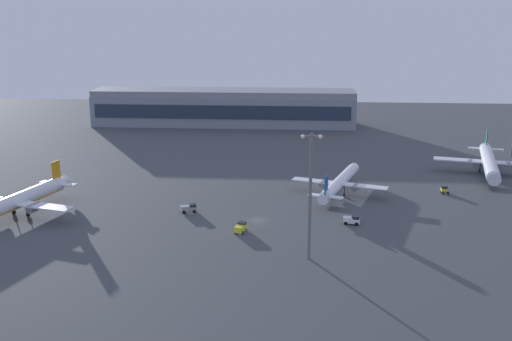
% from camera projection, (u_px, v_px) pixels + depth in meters
% --- Properties ---
extents(ground_plane, '(416.00, 416.00, 0.00)m').
position_uv_depth(ground_plane, '(258.00, 220.00, 152.18)').
color(ground_plane, '#424449').
extents(terminal_building, '(121.13, 22.40, 16.40)m').
position_uv_depth(terminal_building, '(224.00, 107.00, 278.58)').
color(terminal_building, gray).
rests_on(terminal_building, ground).
extents(airplane_near_gate, '(33.20, 42.28, 11.04)m').
position_uv_depth(airplane_near_gate, '(14.00, 203.00, 152.94)').
color(airplane_near_gate, silver).
rests_on(airplane_near_gate, ground).
extents(airplane_mid_apron, '(27.76, 35.29, 9.29)m').
position_uv_depth(airplane_mid_apron, '(339.00, 183.00, 172.99)').
color(airplane_mid_apron, white).
rests_on(airplane_mid_apron, ground).
extents(airplane_terminal_side, '(34.70, 44.28, 11.46)m').
position_uv_depth(airplane_terminal_side, '(489.00, 162.00, 193.50)').
color(airplane_terminal_side, silver).
rests_on(airplane_terminal_side, ground).
extents(pushback_tug, '(1.86, 3.11, 2.05)m').
position_uv_depth(pushback_tug, '(444.00, 189.00, 174.97)').
color(pushback_tug, yellow).
rests_on(pushback_tug, ground).
extents(cargo_loader, '(4.32, 2.40, 2.25)m').
position_uv_depth(cargo_loader, '(352.00, 220.00, 149.18)').
color(cargo_loader, white).
rests_on(cargo_loader, ground).
extents(maintenance_van, '(4.55, 3.19, 2.25)m').
position_uv_depth(maintenance_van, '(189.00, 208.00, 158.07)').
color(maintenance_van, gray).
rests_on(maintenance_van, ground).
extents(baggage_tractor, '(2.86, 4.48, 2.25)m').
position_uv_depth(baggage_tractor, '(241.00, 227.00, 143.97)').
color(baggage_tractor, yellow).
rests_on(baggage_tractor, ground).
extents(apron_light_west, '(4.80, 0.90, 27.54)m').
position_uv_depth(apron_light_west, '(310.00, 189.00, 124.72)').
color(apron_light_west, slate).
rests_on(apron_light_west, ground).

